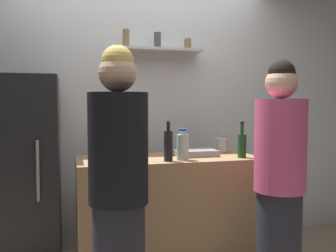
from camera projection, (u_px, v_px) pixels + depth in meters
back_wall_assembly at (138, 109)px, 3.61m from camera, size 4.80×0.32×2.60m
refrigerator at (18, 175)px, 2.99m from camera, size 0.65×0.63×1.58m
counter at (168, 214)px, 3.02m from camera, size 1.43×0.61×0.93m
baking_pan at (195, 153)px, 3.06m from camera, size 0.34×0.24×0.05m
utensil_holder at (222, 145)px, 3.24m from camera, size 0.11×0.11×0.22m
wine_bottle_pale_glass at (98, 143)px, 2.87m from camera, size 0.08×0.08×0.34m
wine_bottle_amber_glass at (129, 147)px, 2.76m from camera, size 0.07×0.07×0.29m
wine_bottle_green_glass at (242, 145)px, 2.96m from camera, size 0.07×0.07×0.29m
wine_bottle_dark_glass at (168, 145)px, 2.77m from camera, size 0.07×0.07×0.31m
water_bottle_plastic at (183, 146)px, 2.83m from camera, size 0.09×0.09×0.24m
person_pink_top at (279, 185)px, 2.49m from camera, size 0.34×0.34×1.65m
person_blonde at (119, 195)px, 2.13m from camera, size 0.34×0.34×1.69m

